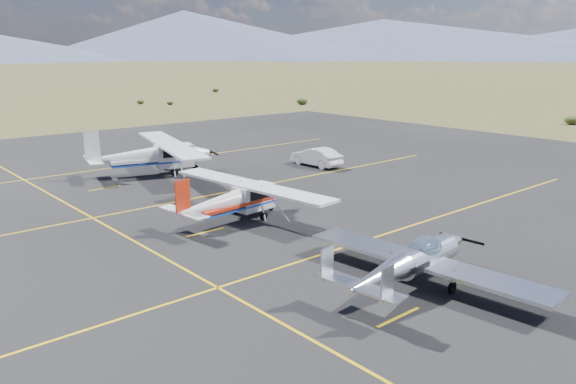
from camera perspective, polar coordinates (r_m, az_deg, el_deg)
name	(u,v)px	position (r m, az deg, el deg)	size (l,w,h in m)	color
ground	(376,263)	(22.23, 8.90, -7.10)	(1600.00, 1600.00, 0.00)	#383D1C
apron	(264,222)	(27.00, -2.45, -3.07)	(72.00, 72.00, 0.02)	black
aircraft_low_wing	(414,261)	(19.88, 12.66, -6.90)	(6.74, 9.37, 2.03)	silver
aircraft_cessna	(236,198)	(26.98, -5.31, -0.63)	(6.08, 10.08, 2.54)	silver
aircraft_plain	(153,154)	(38.02, -13.60, 3.74)	(7.98, 12.12, 3.08)	white
sedan	(316,157)	(39.92, 2.88, 3.60)	(1.41, 4.03, 1.33)	silver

